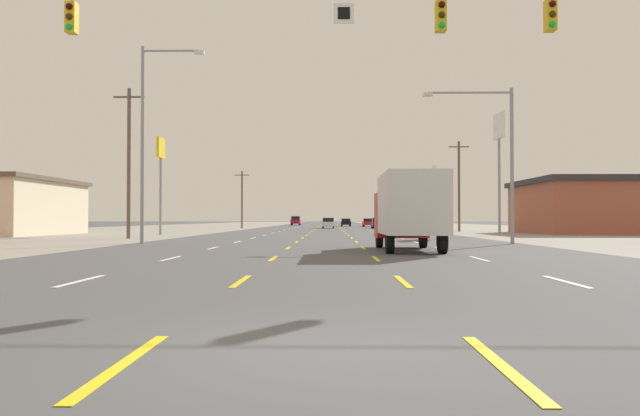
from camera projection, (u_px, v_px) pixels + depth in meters
The scene contains 21 objects.
ground_plane at pixel (328, 230), 72.11m from camera, with size 572.00×572.00×0.00m, color #4C4C4F.
lot_apron_left at pixel (121, 230), 72.49m from camera, with size 28.00×440.00×0.01m, color gray.
lot_apron_right at pixel (537, 231), 71.73m from camera, with size 28.00×440.00×0.01m, color gray.
lane_markings at pixel (328, 226), 110.60m from camera, with size 10.64×227.60×0.01m.
signal_span_wire at pixel (330, 91), 17.90m from camera, with size 26.18×0.53×8.91m.
box_truck_inner_right_nearest at pixel (409, 208), 25.94m from camera, with size 2.40×7.20×3.23m.
hatchback_far_right_near at pixel (378, 223), 87.64m from camera, with size 1.72×3.90×1.54m.
hatchback_center_turn_mid at pixel (328, 223), 88.49m from camera, with size 1.72×3.90×1.54m.
sedan_far_right_midfar at pixel (368, 222), 108.02m from camera, with size 1.80×4.50×1.46m.
sedan_inner_right_far at pixel (346, 222), 112.90m from camera, with size 1.80×4.50×1.46m.
suv_far_left_farther at pixel (296, 221), 132.71m from camera, with size 1.98×4.90×1.98m.
storefront_left_row_1 at pixel (8, 206), 51.94m from camera, with size 8.93×14.50×4.87m.
storefront_right_row_1 at pixel (599, 206), 57.52m from camera, with size 13.89×13.83×5.13m.
pole_sign_left_row_1 at pixel (161, 162), 52.44m from camera, with size 0.24×1.93×8.38m.
pole_sign_right_row_1 at pixel (499, 139), 50.90m from camera, with size 0.24×2.73×10.24m.
pole_sign_right_row_2 at pixel (434, 182), 81.05m from camera, with size 0.24×1.93×8.49m.
streetlight_left_row_0 at pixel (148, 132), 33.49m from camera, with size 3.50×0.26×10.91m.
streetlight_right_row_0 at pixel (501, 150), 33.17m from camera, with size 4.94×0.26×8.54m.
utility_pole_left_row_0 at pixel (129, 160), 42.14m from camera, with size 2.20×0.26×10.45m.
utility_pole_right_row_1 at pixel (459, 185), 65.71m from camera, with size 2.20×0.26×9.79m.
utility_pole_left_row_2 at pixel (242, 198), 90.52m from camera, with size 2.20×0.26×8.52m.
Camera 1 is at (0.17, -6.15, 1.35)m, focal length 34.11 mm.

